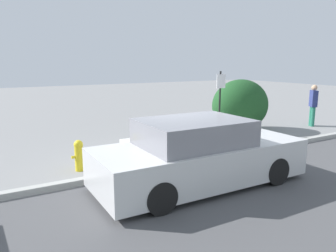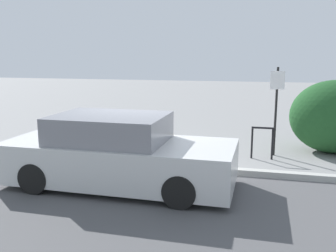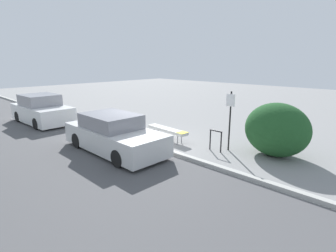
# 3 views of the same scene
# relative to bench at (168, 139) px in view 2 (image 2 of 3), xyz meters

# --- Properties ---
(ground_plane) EXTENTS (60.00, 60.00, 0.00)m
(ground_plane) POSITION_rel_bench_xyz_m (-0.42, -1.22, -0.45)
(ground_plane) COLOR gray
(curb) EXTENTS (60.00, 0.20, 0.13)m
(curb) POSITION_rel_bench_xyz_m (-0.42, -1.22, -0.38)
(curb) COLOR #A8A8A3
(curb) RESTS_ON ground_plane
(bench) EXTENTS (2.25, 0.57, 0.52)m
(bench) POSITION_rel_bench_xyz_m (0.00, 0.00, 0.00)
(bench) COLOR gray
(bench) RESTS_ON ground_plane
(bike_rack) EXTENTS (0.55, 0.06, 0.83)m
(bike_rack) POSITION_rel_bench_xyz_m (2.39, 0.21, 0.06)
(bike_rack) COLOR black
(bike_rack) RESTS_ON ground_plane
(sign_post) EXTENTS (0.36, 0.08, 2.30)m
(sign_post) POSITION_rel_bench_xyz_m (2.69, 0.65, 0.94)
(sign_post) COLOR black
(sign_post) RESTS_ON ground_plane
(fire_hydrant) EXTENTS (0.36, 0.22, 0.77)m
(fire_hydrant) POSITION_rel_bench_xyz_m (-2.39, -0.30, -0.04)
(fire_hydrant) COLOR gold
(fire_hydrant) RESTS_ON ground_plane
(shrub_hedge) EXTENTS (2.33, 1.80, 1.96)m
(shrub_hedge) POSITION_rel_bench_xyz_m (4.24, 1.31, 0.53)
(shrub_hedge) COLOR #1E4C23
(shrub_hedge) RESTS_ON ground_plane
(parked_car_near) EXTENTS (4.58, 1.87, 1.44)m
(parked_car_near) POSITION_rel_bench_xyz_m (-0.43, -2.51, 0.21)
(parked_car_near) COLOR black
(parked_car_near) RESTS_ON ground_plane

